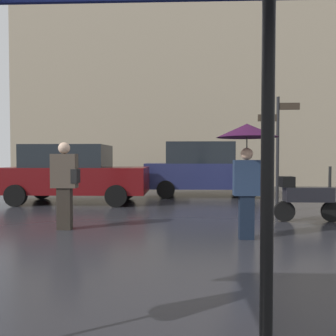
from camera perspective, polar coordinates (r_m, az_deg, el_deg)
name	(u,v)px	position (r m, az deg, el deg)	size (l,w,h in m)	color
ground_plane	(187,319)	(3.14, 3.34, -25.12)	(60.00, 60.00, 0.00)	#26262B
pedestrian_with_umbrella	(247,146)	(5.79, 13.75, 3.80)	(1.06, 1.06, 2.02)	black
pedestrian_with_bag	(65,180)	(6.71, -17.71, -2.07)	(0.53, 0.24, 1.73)	#2A241E
parked_scooter	(306,197)	(7.84, 23.19, -4.68)	(1.50, 0.32, 1.23)	black
parked_car_left	(73,173)	(10.73, -16.38, -0.89)	(4.56, 2.00, 1.83)	#590C0F
parked_car_right	(203,169)	(12.20, 6.25, -0.19)	(4.44, 1.99, 2.01)	#1E234C
street_signpost	(278,142)	(8.99, 18.83, 4.31)	(1.08, 0.08, 3.03)	black
building_block	(180,47)	(18.73, 2.19, 20.50)	(17.47, 2.84, 14.88)	gray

